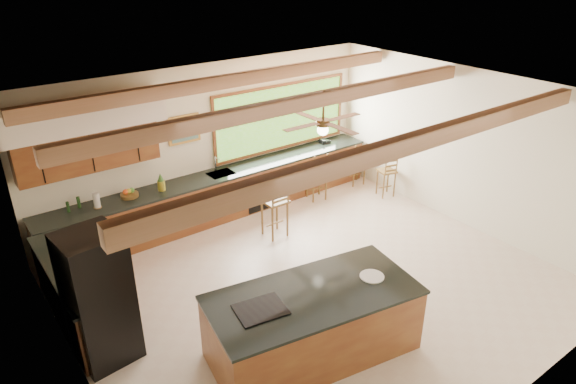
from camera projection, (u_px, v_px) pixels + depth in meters
ground at (315, 283)px, 8.29m from camera, size 7.20×7.20×0.00m
room_shell at (282, 145)px, 7.71m from camera, size 7.27×6.54×3.02m
counter_run at (194, 213)px, 9.46m from camera, size 7.12×3.10×1.25m
island at (313, 323)px, 6.69m from camera, size 2.89×1.72×0.96m
refrigerator at (99, 298)px, 6.44m from camera, size 0.79×0.77×1.84m
bar_stool_a at (277, 203)px, 9.33m from camera, size 0.43×0.43×1.19m
bar_stool_b at (319, 172)px, 10.78m from camera, size 0.45×0.45×1.06m
bar_stool_c at (358, 160)px, 11.50m from camera, size 0.42×0.42×1.01m
bar_stool_d at (389, 172)px, 10.95m from camera, size 0.42×0.42×0.95m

